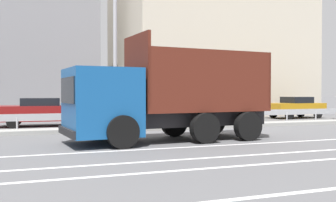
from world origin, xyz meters
The scene contains 15 objects.
ground_plane centered at (0.00, 0.00, 0.00)m, with size 320.00×320.00×0.00m, color #565659.
lane_strip_0 centered at (-3.03, -4.10, 0.00)m, with size 50.13×0.16×0.01m, color silver.
lane_strip_1 centered at (-3.03, -6.16, 0.00)m, with size 50.13×0.16×0.01m, color silver.
lane_strip_2 centered at (-3.03, -7.47, 0.00)m, with size 50.13×0.16×0.01m, color silver.
lane_strip_3 centered at (-3.03, -9.97, 0.00)m, with size 50.13×0.16×0.01m, color silver.
median_island centered at (0.00, 1.87, 0.09)m, with size 27.57×1.10×0.18m, color gray.
median_guardrail centered at (0.00, 3.14, 0.57)m, with size 50.13×0.09×0.78m.
dump_truck centered at (-4.00, -2.38, 1.33)m, with size 7.55×3.17×3.73m.
median_road_sign centered at (-0.93, 1.87, 1.27)m, with size 0.68×0.16×2.46m.
street_lamp_1 centered at (-4.07, 1.78, 5.16)m, with size 0.71×2.44×9.30m.
parked_car_2 centered at (-7.03, 5.71, 0.76)m, with size 4.62×2.18×1.46m.
parked_car_3 centered at (-2.16, 6.13, 0.63)m, with size 4.06×2.00×1.21m.
parked_car_4 centered at (3.58, 5.68, 0.69)m, with size 4.39×1.86×1.38m.
parked_car_5 centered at (9.43, 6.44, 0.75)m, with size 3.89×1.96×1.45m.
background_building_1 centered at (6.53, 14.27, 5.82)m, with size 14.49×10.88×11.65m, color beige.
Camera 1 is at (-8.10, -15.49, 1.73)m, focal length 42.00 mm.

